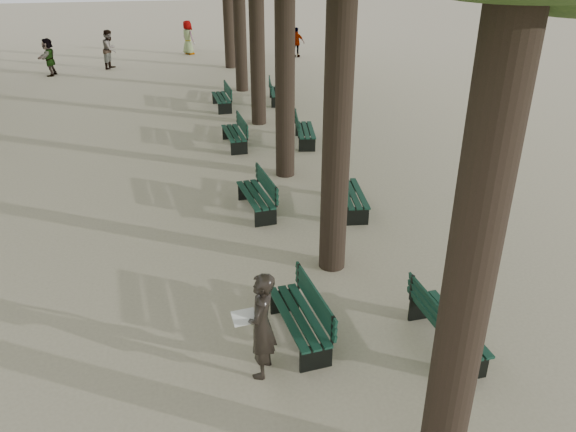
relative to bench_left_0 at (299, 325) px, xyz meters
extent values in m
plane|color=tan|center=(-0.37, -0.87, -0.27)|extent=(120.00, 120.00, 0.00)
cylinder|color=#33261C|center=(1.13, -2.87, 3.48)|extent=(0.52, 0.52, 7.50)
cylinder|color=#33261C|center=(1.13, 2.13, 3.48)|extent=(0.52, 0.52, 7.50)
cylinder|color=#33261C|center=(1.13, 7.13, 3.48)|extent=(0.52, 0.52, 7.50)
cylinder|color=#33261C|center=(1.13, 12.13, 3.48)|extent=(0.52, 0.52, 7.50)
cube|color=black|center=(-0.02, 0.00, -0.05)|extent=(0.73, 1.85, 0.45)
cube|color=black|center=(-0.02, 0.00, 0.18)|extent=(0.75, 1.85, 0.04)
cube|color=black|center=(0.26, 0.03, 0.45)|extent=(0.26, 1.79, 0.40)
cube|color=black|center=(-0.02, 4.90, -0.05)|extent=(0.75, 1.85, 0.45)
cube|color=black|center=(-0.02, 4.90, 0.18)|extent=(0.77, 1.85, 0.04)
cube|color=black|center=(0.26, 4.94, 0.45)|extent=(0.27, 1.79, 0.40)
cube|color=black|center=(-0.02, 9.77, -0.05)|extent=(0.65, 1.83, 0.45)
cube|color=black|center=(-0.02, 9.77, 0.18)|extent=(0.67, 1.83, 0.04)
cube|color=black|center=(0.26, 9.79, 0.45)|extent=(0.17, 1.80, 0.40)
cube|color=black|center=(-0.02, 14.32, -0.05)|extent=(0.63, 1.83, 0.45)
cube|color=black|center=(-0.02, 14.32, 0.18)|extent=(0.65, 1.83, 0.04)
cube|color=black|center=(0.26, 14.34, 0.45)|extent=(0.15, 1.80, 0.40)
cube|color=black|center=(2.28, -0.66, -0.05)|extent=(0.64, 1.83, 0.45)
cube|color=black|center=(2.28, -0.66, 0.18)|extent=(0.66, 1.83, 0.04)
cube|color=black|center=(2.00, -0.68, 0.45)|extent=(0.16, 1.80, 0.40)
cube|color=black|center=(2.28, 4.53, -0.05)|extent=(0.71, 1.85, 0.45)
cube|color=black|center=(2.28, 4.53, 0.18)|extent=(0.73, 1.85, 0.04)
cube|color=black|center=(2.01, 4.56, 0.45)|extent=(0.23, 1.79, 0.40)
cube|color=black|center=(2.28, 9.64, -0.05)|extent=(0.76, 1.85, 0.45)
cube|color=black|center=(2.28, 9.64, 0.18)|extent=(0.78, 1.86, 0.04)
cube|color=black|center=(2.01, 9.67, 0.45)|extent=(0.29, 1.79, 0.40)
cube|color=black|center=(2.28, 14.82, -0.05)|extent=(0.73, 1.85, 0.45)
cube|color=black|center=(2.28, 14.82, 0.18)|extent=(0.75, 1.85, 0.04)
cube|color=black|center=(2.01, 14.85, 0.45)|extent=(0.26, 1.79, 0.40)
imported|color=black|center=(-0.71, -0.68, 0.59)|extent=(0.59, 0.77, 1.73)
cube|color=white|center=(-0.96, -0.68, 0.78)|extent=(0.37, 0.29, 0.12)
imported|color=#262628|center=(-4.83, 23.06, 0.68)|extent=(0.68, 1.00, 1.90)
imported|color=#262628|center=(-7.57, 21.92, 0.61)|extent=(0.61, 1.66, 1.76)
imported|color=#262628|center=(5.06, 24.28, 0.53)|extent=(0.96, 0.78, 1.60)
imported|color=#262628|center=(-0.82, 26.33, 0.65)|extent=(0.80, 0.96, 1.85)
camera|label=1|loc=(-1.61, -7.25, 5.64)|focal=35.00mm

